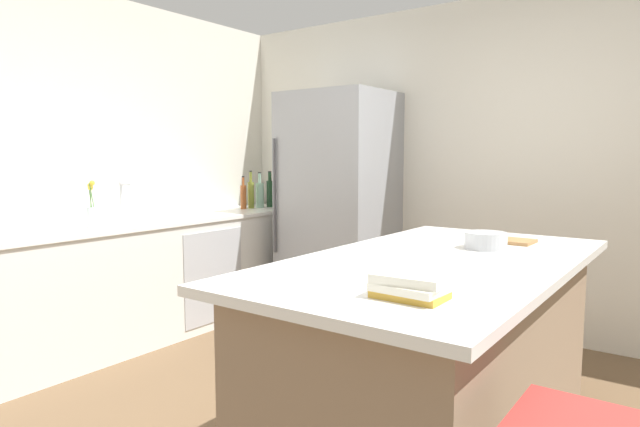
{
  "coord_description": "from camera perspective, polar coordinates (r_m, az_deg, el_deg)",
  "views": [
    {
      "loc": [
        1.39,
        -1.99,
        1.38
      ],
      "look_at": [
        -0.75,
        0.95,
        1.0
      ],
      "focal_mm": 30.37,
      "sensor_mm": 36.0,
      "label": 1
    }
  ],
  "objects": [
    {
      "name": "syrup_bottle",
      "position": [
        5.29,
        -4.78,
        1.99
      ],
      "size": [
        0.07,
        0.07,
        0.28
      ],
      "color": "#5B3319",
      "rests_on": "counter_run_left"
    },
    {
      "name": "kitchen_island",
      "position": [
        2.66,
        12.06,
        -14.31
      ],
      "size": [
        1.1,
        2.08,
        0.92
      ],
      "color": "#8E755B",
      "rests_on": "ground_plane"
    },
    {
      "name": "wall_rear",
      "position": [
        4.46,
        17.93,
        4.66
      ],
      "size": [
        6.0,
        0.1,
        2.6
      ],
      "primitive_type": "cube",
      "color": "silver",
      "rests_on": "ground_plane"
    },
    {
      "name": "sink_faucet",
      "position": [
        4.25,
        -20.08,
        1.27
      ],
      "size": [
        0.15,
        0.05,
        0.3
      ],
      "color": "silver",
      "rests_on": "counter_run_left"
    },
    {
      "name": "mixing_bowl",
      "position": [
        2.86,
        17.06,
        -2.73
      ],
      "size": [
        0.21,
        0.21,
        0.08
      ],
      "color": "#B2B5BA",
      "rests_on": "kitchen_island"
    },
    {
      "name": "cookbook_stack",
      "position": [
        1.81,
        9.47,
        -7.54
      ],
      "size": [
        0.24,
        0.18,
        0.08
      ],
      "color": "gold",
      "rests_on": "kitchen_island"
    },
    {
      "name": "olive_oil_bottle",
      "position": [
        5.1,
        -7.3,
        2.08
      ],
      "size": [
        0.06,
        0.06,
        0.35
      ],
      "color": "olive",
      "rests_on": "counter_run_left"
    },
    {
      "name": "vinegar_bottle",
      "position": [
        5.04,
        -8.08,
        1.82
      ],
      "size": [
        0.05,
        0.05,
        0.3
      ],
      "color": "#994C23",
      "rests_on": "counter_run_left"
    },
    {
      "name": "wall_left",
      "position": [
        4.32,
        -26.66,
        4.28
      ],
      "size": [
        0.1,
        6.0,
        2.6
      ],
      "primitive_type": "cube",
      "color": "silver",
      "rests_on": "ground_plane"
    },
    {
      "name": "cutting_board",
      "position": [
        3.12,
        18.77,
        -2.67
      ],
      "size": [
        0.32,
        0.19,
        0.02
      ],
      "color": "#9E7042",
      "rests_on": "kitchen_island"
    },
    {
      "name": "flower_vase",
      "position": [
        4.0,
        -22.9,
        0.18
      ],
      "size": [
        0.07,
        0.07,
        0.32
      ],
      "color": "silver",
      "rests_on": "counter_run_left"
    },
    {
      "name": "counter_run_left",
      "position": [
        4.39,
        -17.72,
        -6.52
      ],
      "size": [
        0.66,
        3.17,
        0.9
      ],
      "color": "silver",
      "rests_on": "ground_plane"
    },
    {
      "name": "wine_bottle",
      "position": [
        5.2,
        -5.3,
        2.22
      ],
      "size": [
        0.06,
        0.06,
        0.34
      ],
      "color": "#19381E",
      "rests_on": "counter_run_left"
    },
    {
      "name": "refrigerator",
      "position": [
        4.63,
        1.94,
        0.76
      ],
      "size": [
        0.85,
        0.77,
        1.92
      ],
      "color": "#93969B",
      "rests_on": "ground_plane"
    },
    {
      "name": "gin_bottle",
      "position": [
        5.16,
        -6.36,
        2.02
      ],
      "size": [
        0.08,
        0.08,
        0.34
      ],
      "color": "#8CB79E",
      "rests_on": "counter_run_left"
    }
  ]
}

